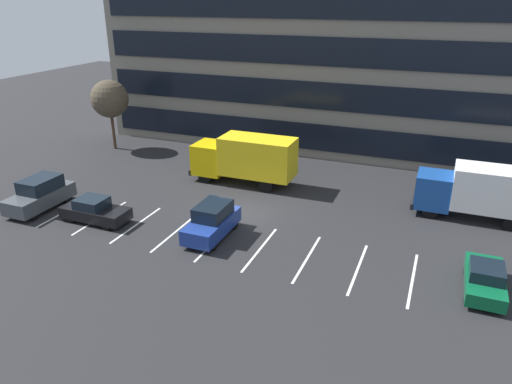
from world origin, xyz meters
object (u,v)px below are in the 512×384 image
Objects in this scene: sedan_black at (95,211)px; sedan_forest at (485,279)px; box_truck_blue at (480,190)px; suv_charcoal at (40,194)px; box_truck_yellow_all at (245,157)px; suv_navy at (212,221)px; bare_tree at (110,99)px.

sedan_forest is (22.78, 0.73, -0.03)m from sedan_black.
box_truck_blue is 1.60× the size of suv_charcoal.
suv_charcoal is at bearing -179.02° from sedan_forest.
box_truck_yellow_all is at bearing 57.14° from sedan_black.
suv_charcoal reaches higher than sedan_black.
sedan_forest is (27.50, 0.47, -0.32)m from suv_charcoal.
suv_navy is at bearing 178.97° from sedan_forest.
suv_navy is 1.02× the size of sedan_black.
suv_navy is 21.02m from bare_tree.
box_truck_blue is at bearing -7.17° from bare_tree.
sedan_black is at bearing -157.19° from box_truck_blue.
bare_tree reaches higher than box_truck_yellow_all.
sedan_black is (-7.85, -1.00, -0.23)m from suv_navy.
suv_charcoal is 4.73m from sedan_black.
box_truck_blue is at bearing 91.34° from sedan_forest.
sedan_forest is (0.21, -8.77, -1.26)m from box_truck_blue.
suv_navy is 0.94× the size of suv_charcoal.
bare_tree reaches higher than sedan_black.
sedan_forest is at bearing 1.84° from sedan_black.
sedan_forest is at bearing -1.03° from suv_navy.
suv_charcoal reaches higher than sedan_forest.
sedan_black is 1.04× the size of sedan_forest.
sedan_black is (-22.58, -9.50, -1.24)m from box_truck_blue.
box_truck_blue is (16.30, -0.22, -0.11)m from box_truck_yellow_all.
box_truck_yellow_all is 16.30m from box_truck_blue.
box_truck_yellow_all reaches higher than suv_charcoal.
box_truck_blue is at bearing 22.81° from sedan_black.
box_truck_yellow_all reaches higher than suv_navy.
sedan_forest is 0.66× the size of bare_tree.
suv_navy is 12.59m from suv_charcoal.
box_truck_blue is at bearing -0.78° from box_truck_yellow_all.
suv_charcoal is 1.12× the size of sedan_forest.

